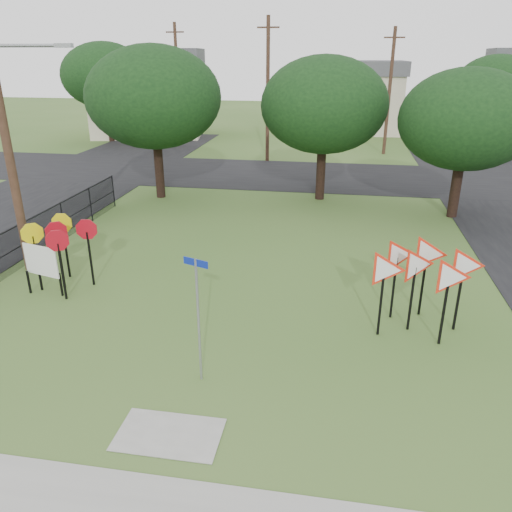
{
  "coord_description": "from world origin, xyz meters",
  "views": [
    {
      "loc": [
        2.91,
        -9.58,
        6.79
      ],
      "look_at": [
        0.78,
        3.0,
        1.6
      ],
      "focal_mm": 35.0,
      "sensor_mm": 36.0,
      "label": 1
    }
  ],
  "objects_px": {
    "stop_sign_cluster": "(60,238)",
    "yield_sign_cluster": "(422,268)",
    "street_name_sign": "(198,313)",
    "info_board": "(41,262)"
  },
  "relations": [
    {
      "from": "yield_sign_cluster",
      "to": "info_board",
      "type": "distance_m",
      "value": 10.81
    },
    {
      "from": "street_name_sign",
      "to": "info_board",
      "type": "bearing_deg",
      "value": 150.02
    },
    {
      "from": "stop_sign_cluster",
      "to": "info_board",
      "type": "relative_size",
      "value": 1.38
    },
    {
      "from": "street_name_sign",
      "to": "stop_sign_cluster",
      "type": "distance_m",
      "value": 6.66
    },
    {
      "from": "stop_sign_cluster",
      "to": "yield_sign_cluster",
      "type": "height_order",
      "value": "yield_sign_cluster"
    },
    {
      "from": "yield_sign_cluster",
      "to": "info_board",
      "type": "bearing_deg",
      "value": 178.96
    },
    {
      "from": "stop_sign_cluster",
      "to": "info_board",
      "type": "height_order",
      "value": "stop_sign_cluster"
    },
    {
      "from": "street_name_sign",
      "to": "stop_sign_cluster",
      "type": "xyz_separation_m",
      "value": [
        -5.4,
        3.89,
        -0.04
      ]
    },
    {
      "from": "street_name_sign",
      "to": "stop_sign_cluster",
      "type": "height_order",
      "value": "street_name_sign"
    },
    {
      "from": "info_board",
      "to": "stop_sign_cluster",
      "type": "bearing_deg",
      "value": 55.62
    }
  ]
}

